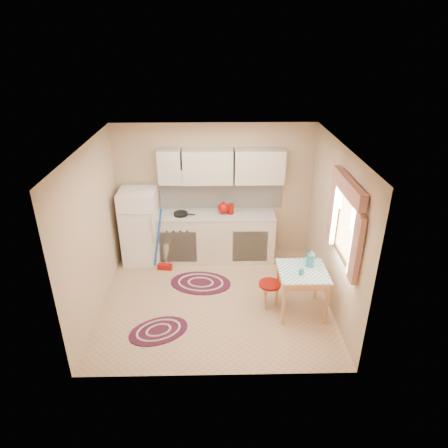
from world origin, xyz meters
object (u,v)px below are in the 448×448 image
(fridge, at_px, (140,227))
(table, at_px, (301,291))
(stool, at_px, (269,294))
(base_cabinets, at_px, (213,237))

(fridge, distance_m, table, 3.11)
(stool, bearing_deg, fridge, 146.56)
(base_cabinets, distance_m, stool, 1.76)
(fridge, xyz_separation_m, table, (2.66, -1.59, -0.34))
(base_cabinets, relative_size, stool, 5.36)
(fridge, distance_m, base_cabinets, 1.34)
(fridge, bearing_deg, base_cabinets, 2.17)
(base_cabinets, relative_size, table, 3.12)
(stool, bearing_deg, table, -16.14)
(fridge, height_order, table, fridge)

